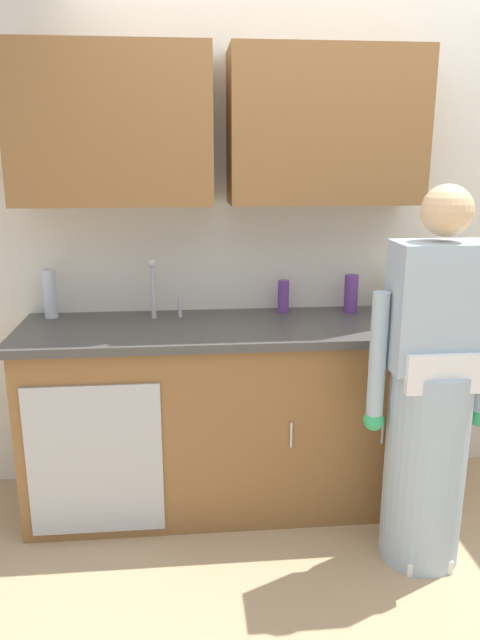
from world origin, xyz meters
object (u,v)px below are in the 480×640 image
object	(u,v)px
bottle_dish_liquid	(351,294)
cup_by_sink	(385,306)
person_at_sink	(429,411)
sink	(161,328)
bottle_cleaner_spray	(283,296)
bottle_water_short	(393,293)
bottle_water_tall	(50,294)

from	to	relation	value
bottle_dish_liquid	cup_by_sink	distance (m)	0.19
person_at_sink	bottle_dish_liquid	world-z (taller)	person_at_sink
sink	person_at_sink	size ratio (longest dim) A/B	0.31
bottle_dish_liquid	cup_by_sink	world-z (taller)	bottle_dish_liquid
sink	bottle_cleaner_spray	bearing A→B (deg)	18.18
person_at_sink	bottle_cleaner_spray	distance (m)	0.96
bottle_water_short	cup_by_sink	distance (m)	0.15
bottle_water_short	bottle_cleaner_spray	xyz separation A→B (m)	(-0.58, 0.01, -0.01)
bottle_water_short	cup_by_sink	size ratio (longest dim) A/B	1.70
bottle_water_tall	bottle_water_short	bearing A→B (deg)	-0.32
sink	cup_by_sink	bearing A→B (deg)	3.74
bottle_water_tall	bottle_cleaner_spray	size ratio (longest dim) A/B	1.47
sink	bottle_water_short	size ratio (longest dim) A/B	2.78
cup_by_sink	sink	bearing A→B (deg)	-176.26
person_at_sink	cup_by_sink	xyz separation A→B (m)	(-0.00, 0.62, 0.30)
bottle_cleaner_spray	cup_by_sink	size ratio (longest dim) A/B	1.57
bottle_dish_liquid	bottle_cleaner_spray	distance (m)	0.35
person_at_sink	cup_by_sink	bearing A→B (deg)	90.30
sink	cup_by_sink	xyz separation A→B (m)	(1.12, 0.07, 0.07)
person_at_sink	cup_by_sink	size ratio (longest dim) A/B	15.31
bottle_water_tall	bottle_dish_liquid	distance (m)	1.52
bottle_water_short	cup_by_sink	world-z (taller)	bottle_water_short
bottle_water_short	sink	bearing A→B (deg)	-170.84
sink	bottle_dish_liquid	bearing A→B (deg)	10.00
person_at_sink	bottle_dish_liquid	distance (m)	0.81
person_at_sink	bottle_water_short	bearing A→B (deg)	84.26
person_at_sink	bottle_water_short	size ratio (longest dim) A/B	9.02
bottle_cleaner_spray	cup_by_sink	xyz separation A→B (m)	(0.50, -0.13, -0.03)
person_at_sink	bottle_water_short	xyz separation A→B (m)	(0.07, 0.74, 0.34)
person_at_sink	bottle_water_tall	xyz separation A→B (m)	(-1.68, 0.75, 0.37)
bottle_dish_liquid	cup_by_sink	bearing A→B (deg)	-32.90
sink	bottle_dish_liquid	world-z (taller)	sink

